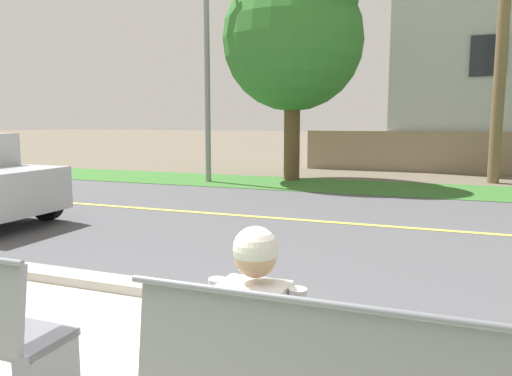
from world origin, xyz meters
TOP-DOWN VIEW (x-y plane):
  - ground_plane at (0.00, 8.00)m, footprint 140.00×140.00m
  - curb_edge at (0.00, 2.35)m, footprint 44.00×0.30m
  - street_asphalt at (0.00, 6.50)m, footprint 52.00×8.00m
  - road_centre_line at (0.00, 6.50)m, footprint 48.00×0.14m
  - far_verge_grass at (0.00, 11.30)m, footprint 48.00×2.80m
  - seated_person_white at (0.92, 0.49)m, footprint 0.52×0.68m
  - streetlamp at (-4.53, 11.10)m, footprint 0.24×2.10m
  - shade_tree_far_left at (-2.29, 12.11)m, footprint 4.05×4.05m
  - garden_wall at (3.60, 16.02)m, footprint 13.00×0.36m

SIDE VIEW (x-z plane):
  - ground_plane at x=0.00m, z-range 0.00..0.00m
  - street_asphalt at x=0.00m, z-range 0.00..0.01m
  - far_verge_grass at x=0.00m, z-range 0.00..0.02m
  - road_centre_line at x=0.00m, z-range 0.01..0.01m
  - curb_edge at x=0.00m, z-range 0.00..0.11m
  - seated_person_white at x=0.92m, z-range 0.05..1.30m
  - garden_wall at x=3.60m, z-range 0.00..1.40m
  - streetlamp at x=-4.53m, z-range 0.50..7.41m
  - shade_tree_far_left at x=-2.29m, z-range 1.00..7.69m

